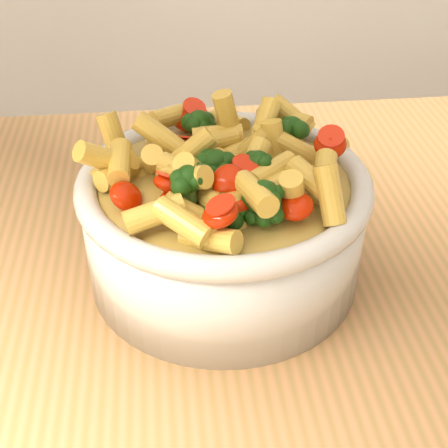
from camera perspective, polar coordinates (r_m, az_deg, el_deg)
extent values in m
cube|color=#B77D4E|center=(0.59, -7.75, -8.36)|extent=(1.20, 0.80, 0.04)
cylinder|color=silver|center=(0.57, 0.00, -0.41)|extent=(0.25, 0.25, 0.10)
ellipsoid|color=silver|center=(0.59, 0.00, -2.83)|extent=(0.23, 0.23, 0.04)
torus|color=silver|center=(0.54, 0.00, 3.84)|extent=(0.26, 0.26, 0.02)
ellipsoid|color=gold|center=(0.54, 0.00, 3.84)|extent=(0.22, 0.22, 0.02)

